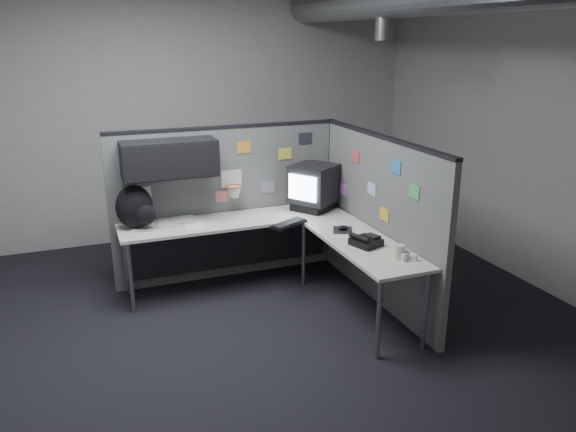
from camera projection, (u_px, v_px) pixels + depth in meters
name	position (u px, v px, depth m)	size (l,w,h in m)	color
room	(341.00, 86.00, 4.60)	(5.62, 5.62, 3.22)	black
partition_back	(213.00, 189.00, 5.75)	(2.44, 0.42, 1.63)	#5D5F5D
partition_right	(378.00, 219.00, 5.37)	(0.07, 2.23, 1.63)	#5D5F5D
desk	(267.00, 236.00, 5.53)	(2.31, 2.11, 0.73)	beige
monitor	(314.00, 187.00, 5.92)	(0.58, 0.58, 0.48)	black
keyboard	(289.00, 224.00, 5.47)	(0.43, 0.32, 0.04)	black
mouse	(343.00, 229.00, 5.33)	(0.26, 0.27, 0.05)	black
phone	(366.00, 241.00, 4.93)	(0.28, 0.29, 0.11)	black
bottles	(406.00, 255.00, 4.64)	(0.13, 0.16, 0.08)	silver
cup	(399.00, 252.00, 4.63)	(0.09, 0.09, 0.12)	beige
papers	(173.00, 223.00, 5.53)	(0.74, 0.54, 0.01)	white
backpack	(135.00, 208.00, 5.32)	(0.41, 0.37, 0.43)	black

